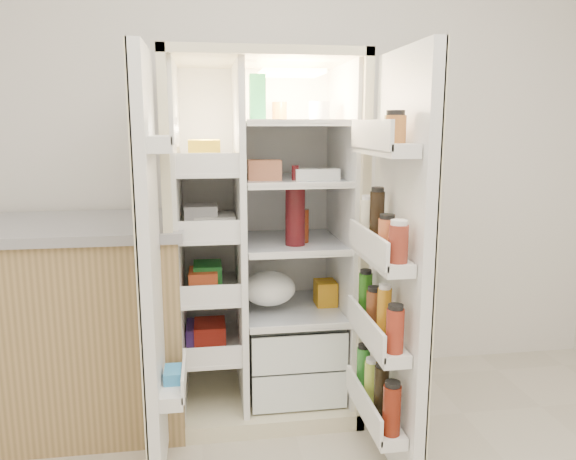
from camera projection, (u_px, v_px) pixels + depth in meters
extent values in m
cube|color=silver|center=(275.00, 146.00, 3.09)|extent=(4.00, 0.02, 2.70)
cube|color=beige|center=(256.00, 227.00, 3.09)|extent=(0.92, 0.04, 1.80)
cube|color=beige|center=(174.00, 242.00, 2.70)|extent=(0.04, 0.70, 1.80)
cube|color=beige|center=(346.00, 236.00, 2.83)|extent=(0.04, 0.70, 1.80)
cube|color=beige|center=(260.00, 59.00, 2.60)|extent=(0.92, 0.70, 0.04)
cube|color=beige|center=(263.00, 395.00, 2.93)|extent=(0.92, 0.70, 0.08)
cube|color=white|center=(256.00, 225.00, 3.05)|extent=(0.84, 0.02, 1.68)
cube|color=white|center=(179.00, 238.00, 2.70)|extent=(0.02, 0.62, 1.68)
cube|color=white|center=(340.00, 233.00, 2.82)|extent=(0.02, 0.62, 1.68)
cube|color=white|center=(240.00, 236.00, 2.75)|extent=(0.03, 0.62, 1.68)
cube|color=white|center=(292.00, 370.00, 2.91)|extent=(0.47, 0.52, 0.19)
cube|color=white|center=(292.00, 335.00, 2.87)|extent=(0.47, 0.52, 0.19)
cube|color=#FFD18C|center=(291.00, 73.00, 2.68)|extent=(0.30, 0.30, 0.02)
cube|color=white|center=(212.00, 344.00, 2.83)|extent=(0.28, 0.58, 0.02)
cube|color=white|center=(210.00, 289.00, 2.77)|extent=(0.28, 0.58, 0.02)
cube|color=white|center=(209.00, 231.00, 2.72)|extent=(0.28, 0.58, 0.02)
cube|color=white|center=(207.00, 171.00, 2.66)|extent=(0.28, 0.58, 0.02)
cube|color=silver|center=(292.00, 309.00, 2.86)|extent=(0.49, 0.58, 0.01)
cube|color=silver|center=(292.00, 242.00, 2.79)|extent=(0.49, 0.58, 0.01)
cube|color=silver|center=(292.00, 180.00, 2.73)|extent=(0.49, 0.58, 0.02)
cube|color=silver|center=(292.00, 123.00, 2.68)|extent=(0.49, 0.58, 0.02)
cube|color=red|center=(212.00, 333.00, 2.82)|extent=(0.16, 0.20, 0.10)
cube|color=#238334|center=(210.00, 275.00, 2.76)|extent=(0.14, 0.18, 0.12)
cube|color=white|center=(209.00, 222.00, 2.71)|extent=(0.20, 0.22, 0.07)
cube|color=gold|center=(207.00, 154.00, 2.64)|extent=(0.15, 0.16, 0.14)
cube|color=#4E2C86|center=(212.00, 334.00, 2.82)|extent=(0.18, 0.20, 0.09)
cube|color=#D44F25|center=(210.00, 277.00, 2.76)|extent=(0.14, 0.18, 0.10)
cube|color=silver|center=(208.00, 217.00, 2.70)|extent=(0.16, 0.16, 0.12)
sphere|color=orange|center=(271.00, 389.00, 2.82)|extent=(0.07, 0.07, 0.07)
sphere|color=orange|center=(287.00, 384.00, 2.87)|extent=(0.07, 0.07, 0.07)
sphere|color=orange|center=(307.00, 386.00, 2.85)|extent=(0.07, 0.07, 0.07)
sphere|color=orange|center=(277.00, 376.00, 2.96)|extent=(0.07, 0.07, 0.07)
ellipsoid|color=#467727|center=(292.00, 330.00, 2.88)|extent=(0.26, 0.24, 0.11)
cylinder|color=#4A0F13|center=(295.00, 215.00, 2.66)|extent=(0.10, 0.10, 0.30)
cylinder|color=maroon|center=(303.00, 226.00, 2.74)|extent=(0.06, 0.06, 0.17)
cube|color=#2BA059|center=(257.00, 98.00, 2.52)|extent=(0.07, 0.07, 0.21)
cylinder|color=silver|center=(319.00, 111.00, 2.66)|extent=(0.10, 0.10, 0.09)
cylinder|color=#8F5B21|center=(279.00, 112.00, 2.77)|extent=(0.07, 0.07, 0.10)
cube|color=silver|center=(317.00, 174.00, 2.65)|extent=(0.21, 0.09, 0.05)
cube|color=#B06746|center=(264.00, 170.00, 2.63)|extent=(0.16, 0.09, 0.10)
ellipsoid|color=white|center=(269.00, 295.00, 2.78)|extent=(0.27, 0.25, 0.17)
cube|color=orange|center=(325.00, 293.00, 2.90)|extent=(0.11, 0.13, 0.13)
cube|color=white|center=(150.00, 271.00, 2.16)|extent=(0.05, 0.40, 1.72)
cube|color=beige|center=(144.00, 272.00, 2.15)|extent=(0.01, 0.40, 1.72)
cube|color=white|center=(173.00, 387.00, 2.26)|extent=(0.09, 0.32, 0.06)
cube|color=white|center=(163.00, 144.00, 2.07)|extent=(0.09, 0.32, 0.06)
cube|color=#338CCC|center=(173.00, 380.00, 2.26)|extent=(0.07, 0.12, 0.10)
cube|color=white|center=(400.00, 267.00, 2.22)|extent=(0.05, 0.58, 1.72)
cube|color=beige|center=(406.00, 267.00, 2.22)|extent=(0.01, 0.58, 1.72)
cube|color=white|center=(375.00, 413.00, 2.33)|extent=(0.11, 0.50, 0.05)
cube|color=white|center=(378.00, 338.00, 2.26)|extent=(0.11, 0.50, 0.05)
cube|color=white|center=(380.00, 256.00, 2.20)|extent=(0.11, 0.50, 0.05)
cube|color=white|center=(384.00, 149.00, 2.11)|extent=(0.11, 0.50, 0.05)
cylinder|color=#64190B|center=(392.00, 410.00, 2.11)|extent=(0.07, 0.07, 0.20)
cylinder|color=black|center=(381.00, 392.00, 2.23)|extent=(0.06, 0.06, 0.22)
cylinder|color=#ADC742|center=(372.00, 382.00, 2.36)|extent=(0.06, 0.06, 0.18)
cylinder|color=#2E822B|center=(363.00, 368.00, 2.49)|extent=(0.06, 0.06, 0.19)
cylinder|color=maroon|center=(395.00, 331.00, 2.05)|extent=(0.07, 0.07, 0.17)
cylinder|color=#C27C16|center=(384.00, 314.00, 2.17)|extent=(0.06, 0.06, 0.21)
cylinder|color=brown|center=(374.00, 309.00, 2.30)|extent=(0.07, 0.07, 0.16)
cylinder|color=#235E15|center=(365.00, 295.00, 2.42)|extent=(0.06, 0.06, 0.20)
cylinder|color=maroon|center=(398.00, 244.00, 1.98)|extent=(0.07, 0.07, 0.14)
cylinder|color=#C25D32|center=(387.00, 237.00, 2.11)|extent=(0.07, 0.07, 0.14)
cylinder|color=black|center=(377.00, 219.00, 2.23)|extent=(0.06, 0.06, 0.23)
cylinder|color=#F5ECC9|center=(367.00, 220.00, 2.36)|extent=(0.06, 0.06, 0.18)
cylinder|color=#AC642B|center=(395.00, 129.00, 1.98)|extent=(0.08, 0.08, 0.10)
cube|color=#A28251|center=(45.00, 329.00, 2.68)|extent=(1.35, 0.70, 0.97)
cube|color=#939298|center=(36.00, 228.00, 2.58)|extent=(1.40, 0.74, 0.05)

